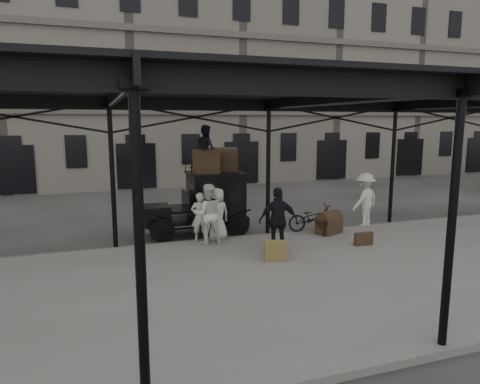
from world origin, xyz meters
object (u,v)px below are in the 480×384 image
object	(u,v)px
bicycle	(313,218)
steamer_trunk_platform	(329,224)
porter_official	(278,221)
porter_left	(200,217)
taxi	(207,200)
steamer_trunk_roof_near	(206,163)

from	to	relation	value
bicycle	steamer_trunk_platform	distance (m)	0.61
porter_official	steamer_trunk_platform	size ratio (longest dim) A/B	2.20
porter_left	porter_official	bearing A→B (deg)	148.83
porter_official	bicycle	world-z (taller)	porter_official
taxi	porter_left	distance (m)	1.51
steamer_trunk_roof_near	steamer_trunk_platform	world-z (taller)	steamer_trunk_roof_near
porter_official	bicycle	xyz separation A→B (m)	(2.20, 1.94, -0.50)
steamer_trunk_roof_near	bicycle	bearing A→B (deg)	-8.75
porter_left	steamer_trunk_platform	size ratio (longest dim) A/B	1.79
porter_left	steamer_trunk_platform	distance (m)	4.44
porter_left	steamer_trunk_roof_near	world-z (taller)	steamer_trunk_roof_near
taxi	steamer_trunk_platform	bearing A→B (deg)	-26.10
porter_left	porter_official	world-z (taller)	porter_official
porter_left	steamer_trunk_platform	world-z (taller)	porter_left
taxi	porter_official	bearing A→B (deg)	-69.59
taxi	steamer_trunk_roof_near	xyz separation A→B (m)	(-0.08, -0.25, 1.31)
porter_official	porter_left	bearing A→B (deg)	-35.55
bicycle	steamer_trunk_roof_near	distance (m)	4.16
taxi	porter_left	size ratio (longest dim) A/B	2.32
taxi	porter_left	xyz separation A→B (m)	(-0.58, -1.37, -0.27)
bicycle	taxi	bearing A→B (deg)	76.38
steamer_trunk_roof_near	porter_left	bearing A→B (deg)	-104.81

